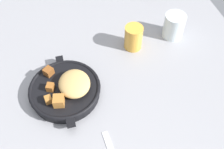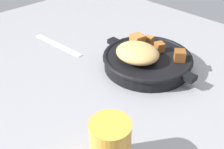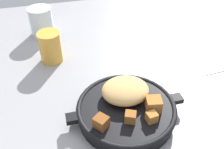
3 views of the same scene
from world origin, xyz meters
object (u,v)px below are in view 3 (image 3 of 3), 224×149
Objects in this scene: juice_glass_amber at (51,47)px; cast_iron_skillet at (126,108)px; butter_knife at (204,73)px; water_glass_tall at (41,21)px.

cast_iron_skillet is at bearing -60.83° from juice_glass_amber.
water_glass_tall is at bearing 136.80° from butter_knife.
juice_glass_amber is at bearing -83.28° from water_glass_tall.
juice_glass_amber reaches higher than cast_iron_skillet.
butter_knife is 2.07× the size of water_glass_tall.
water_glass_tall is (-40.62, 32.18, 4.33)cm from butter_knife.
butter_knife is at bearing -38.39° from water_glass_tall.
water_glass_tall is 15.71cm from juice_glass_amber.
cast_iron_skillet is 29.28cm from juice_glass_amber.
butter_knife is at bearing 20.00° from cast_iron_skillet.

